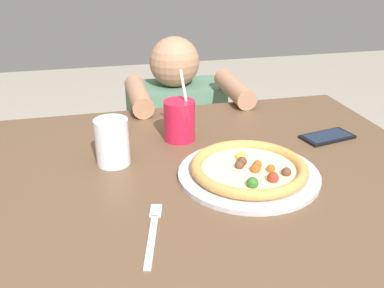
{
  "coord_description": "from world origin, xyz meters",
  "views": [
    {
      "loc": [
        -0.22,
        -0.89,
        1.25
      ],
      "look_at": [
        0.02,
        0.1,
        0.78
      ],
      "focal_mm": 40.2,
      "sensor_mm": 36.0,
      "label": 1
    }
  ],
  "objects_px": {
    "drink_cup_colored": "(179,120)",
    "diner_seated": "(176,156)",
    "fork": "(153,231)",
    "pizza_near": "(249,170)",
    "water_cup_clear": "(112,141)",
    "cell_phone": "(327,137)"
  },
  "relations": [
    {
      "from": "pizza_near",
      "to": "cell_phone",
      "type": "bearing_deg",
      "value": 28.4
    },
    {
      "from": "pizza_near",
      "to": "diner_seated",
      "type": "xyz_separation_m",
      "value": [
        -0.02,
        0.79,
        -0.34
      ]
    },
    {
      "from": "cell_phone",
      "to": "diner_seated",
      "type": "distance_m",
      "value": 0.78
    },
    {
      "from": "diner_seated",
      "to": "cell_phone",
      "type": "bearing_deg",
      "value": -62.98
    },
    {
      "from": "drink_cup_colored",
      "to": "fork",
      "type": "distance_m",
      "value": 0.44
    },
    {
      "from": "fork",
      "to": "pizza_near",
      "type": "bearing_deg",
      "value": 32.49
    },
    {
      "from": "drink_cup_colored",
      "to": "water_cup_clear",
      "type": "xyz_separation_m",
      "value": [
        -0.19,
        -0.11,
        0.0
      ]
    },
    {
      "from": "water_cup_clear",
      "to": "cell_phone",
      "type": "bearing_deg",
      "value": 1.53
    },
    {
      "from": "cell_phone",
      "to": "fork",
      "type": "bearing_deg",
      "value": -149.67
    },
    {
      "from": "fork",
      "to": "cell_phone",
      "type": "relative_size",
      "value": 1.24
    },
    {
      "from": "drink_cup_colored",
      "to": "diner_seated",
      "type": "bearing_deg",
      "value": 80.06
    },
    {
      "from": "pizza_near",
      "to": "fork",
      "type": "relative_size",
      "value": 1.68
    },
    {
      "from": "diner_seated",
      "to": "drink_cup_colored",
      "type": "bearing_deg",
      "value": -99.94
    },
    {
      "from": "drink_cup_colored",
      "to": "cell_phone",
      "type": "relative_size",
      "value": 1.25
    },
    {
      "from": "drink_cup_colored",
      "to": "water_cup_clear",
      "type": "bearing_deg",
      "value": -150.9
    },
    {
      "from": "cell_phone",
      "to": "diner_seated",
      "type": "height_order",
      "value": "diner_seated"
    },
    {
      "from": "fork",
      "to": "diner_seated",
      "type": "bearing_deg",
      "value": 76.18
    },
    {
      "from": "drink_cup_colored",
      "to": "fork",
      "type": "relative_size",
      "value": 1.0
    },
    {
      "from": "drink_cup_colored",
      "to": "fork",
      "type": "bearing_deg",
      "value": -108.64
    },
    {
      "from": "pizza_near",
      "to": "diner_seated",
      "type": "bearing_deg",
      "value": 91.57
    },
    {
      "from": "pizza_near",
      "to": "fork",
      "type": "bearing_deg",
      "value": -147.51
    },
    {
      "from": "fork",
      "to": "diner_seated",
      "type": "height_order",
      "value": "diner_seated"
    }
  ]
}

